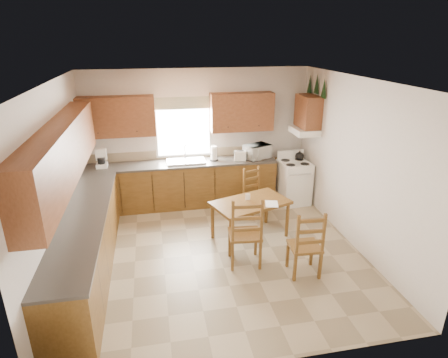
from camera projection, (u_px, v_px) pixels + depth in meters
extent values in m
plane|color=gray|center=(218.00, 252.00, 6.05)|extent=(4.50, 4.50, 0.00)
plane|color=brown|center=(217.00, 81.00, 5.07)|extent=(4.50, 4.50, 0.00)
plane|color=silver|center=(58.00, 185.00, 5.15)|extent=(4.50, 4.50, 0.00)
plane|color=silver|center=(357.00, 165.00, 5.97)|extent=(4.50, 4.50, 0.00)
plane|color=silver|center=(198.00, 137.00, 7.62)|extent=(4.50, 4.50, 0.00)
plane|color=silver|center=(261.00, 256.00, 3.50)|extent=(4.50, 4.50, 0.00)
cube|color=brown|center=(183.00, 185.00, 7.60)|extent=(3.75, 0.60, 0.88)
cube|color=brown|center=(88.00, 246.00, 5.40)|extent=(0.60, 3.60, 0.88)
cube|color=#403B36|center=(182.00, 163.00, 7.44)|extent=(3.75, 0.63, 0.04)
cube|color=#403B36|center=(83.00, 217.00, 5.23)|extent=(0.63, 3.60, 0.04)
cube|color=gray|center=(181.00, 154.00, 7.66)|extent=(3.75, 0.01, 0.18)
cube|color=brown|center=(117.00, 117.00, 7.01)|extent=(1.41, 0.33, 0.75)
cube|color=brown|center=(242.00, 112.00, 7.44)|extent=(1.25, 0.33, 0.75)
cube|color=brown|center=(62.00, 153.00, 4.86)|extent=(0.33, 3.60, 0.75)
cube|color=brown|center=(308.00, 111.00, 7.25)|extent=(0.33, 0.62, 0.62)
cube|color=white|center=(304.00, 131.00, 7.37)|extent=(0.44, 0.62, 0.12)
cube|color=white|center=(183.00, 128.00, 7.47)|extent=(1.13, 0.02, 1.18)
cube|color=white|center=(183.00, 128.00, 7.46)|extent=(1.05, 0.01, 1.10)
cube|color=#4F643C|center=(183.00, 103.00, 7.26)|extent=(1.19, 0.01, 0.24)
cube|color=silver|center=(186.00, 161.00, 7.44)|extent=(0.75, 0.45, 0.04)
cone|color=black|center=(324.00, 88.00, 6.80)|extent=(0.22, 0.22, 0.36)
cone|color=black|center=(317.00, 84.00, 7.08)|extent=(0.22, 0.22, 0.36)
cone|color=black|center=(310.00, 84.00, 7.39)|extent=(0.22, 0.22, 0.36)
cube|color=white|center=(294.00, 183.00, 7.73)|extent=(0.62, 0.64, 0.86)
cube|color=white|center=(101.00, 158.00, 7.10)|extent=(0.23, 0.27, 0.35)
cylinder|color=white|center=(214.00, 153.00, 7.50)|extent=(0.16, 0.16, 0.29)
cube|color=white|center=(240.00, 156.00, 7.53)|extent=(0.26, 0.19, 0.19)
imported|color=white|center=(257.00, 152.00, 7.64)|extent=(0.57, 0.50, 0.28)
cube|color=brown|center=(250.00, 219.00, 6.39)|extent=(1.43, 1.10, 0.67)
cube|color=brown|center=(245.00, 230.00, 5.59)|extent=(0.52, 0.50, 1.13)
cube|color=brown|center=(305.00, 242.00, 5.36)|extent=(0.45, 0.43, 1.03)
cube|color=brown|center=(256.00, 193.00, 7.15)|extent=(0.48, 0.47, 0.93)
cube|color=brown|center=(286.00, 179.00, 7.91)|extent=(0.48, 0.47, 0.89)
cube|color=white|center=(272.00, 204.00, 6.18)|extent=(0.27, 0.31, 0.00)
cube|color=white|center=(248.00, 197.00, 6.32)|extent=(0.08, 0.03, 0.11)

